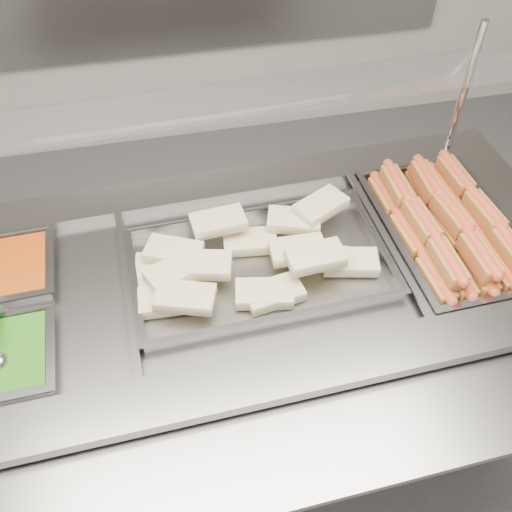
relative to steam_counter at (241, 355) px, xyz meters
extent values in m
cube|color=slate|center=(0.00, 0.00, -0.01)|extent=(1.95, 0.86, 0.93)
cube|color=gray|center=(0.01, -0.37, 0.47)|extent=(2.01, 0.20, 0.03)
cube|color=gray|center=(-0.01, 0.37, 0.47)|extent=(2.01, 0.20, 0.03)
cube|color=black|center=(0.00, 0.00, 0.34)|extent=(1.75, 0.66, 0.02)
cube|color=gray|center=(0.46, 0.01, 0.48)|extent=(0.04, 0.61, 0.01)
cube|color=gray|center=(-0.32, -0.01, 0.48)|extent=(0.04, 0.61, 0.01)
cube|color=gray|center=(0.02, -0.55, 0.43)|extent=(1.93, 0.33, 0.02)
cylinder|color=silver|center=(0.82, 0.37, 0.72)|extent=(0.03, 0.03, 0.47)
cube|color=silver|center=(-0.01, 0.22, 0.89)|extent=(1.77, 0.37, 0.09)
cube|color=brown|center=(0.54, -0.17, 0.46)|extent=(0.06, 0.16, 0.06)
cylinder|color=#B63020|center=(0.54, -0.17, 0.49)|extent=(0.04, 0.18, 0.03)
cube|color=brown|center=(0.53, 0.02, 0.46)|extent=(0.07, 0.16, 0.06)
cylinder|color=#B63020|center=(0.53, 0.02, 0.49)|extent=(0.04, 0.18, 0.03)
cube|color=brown|center=(0.53, 0.20, 0.46)|extent=(0.06, 0.16, 0.06)
cylinder|color=#B63020|center=(0.53, 0.20, 0.49)|extent=(0.04, 0.18, 0.03)
cube|color=brown|center=(0.61, -0.17, 0.46)|extent=(0.06, 0.16, 0.06)
cylinder|color=#B63020|center=(0.61, -0.17, 0.49)|extent=(0.03, 0.18, 0.03)
cube|color=brown|center=(0.60, 0.02, 0.46)|extent=(0.06, 0.16, 0.06)
cylinder|color=#B63020|center=(0.60, 0.02, 0.49)|extent=(0.04, 0.18, 0.03)
cube|color=brown|center=(0.59, 0.21, 0.46)|extent=(0.06, 0.16, 0.06)
cylinder|color=#B63020|center=(0.59, 0.21, 0.49)|extent=(0.03, 0.18, 0.03)
cube|color=brown|center=(0.67, -0.17, 0.46)|extent=(0.06, 0.16, 0.06)
cylinder|color=#B63020|center=(0.67, -0.17, 0.49)|extent=(0.03, 0.18, 0.03)
cube|color=brown|center=(0.67, 0.02, 0.46)|extent=(0.06, 0.16, 0.06)
cylinder|color=#B63020|center=(0.67, 0.02, 0.49)|extent=(0.04, 0.18, 0.03)
cube|color=brown|center=(0.66, 0.21, 0.46)|extent=(0.06, 0.16, 0.06)
cylinder|color=#B63020|center=(0.66, 0.21, 0.49)|extent=(0.04, 0.18, 0.03)
cube|color=brown|center=(0.74, -0.16, 0.46)|extent=(0.06, 0.16, 0.06)
cylinder|color=#B63020|center=(0.74, -0.16, 0.49)|extent=(0.04, 0.18, 0.03)
cube|color=brown|center=(0.74, 0.02, 0.46)|extent=(0.06, 0.16, 0.06)
cylinder|color=#B63020|center=(0.74, 0.02, 0.49)|extent=(0.03, 0.18, 0.03)
cube|color=brown|center=(0.73, 0.21, 0.46)|extent=(0.06, 0.16, 0.06)
cylinder|color=#B63020|center=(0.73, 0.21, 0.49)|extent=(0.03, 0.18, 0.03)
cube|color=brown|center=(0.57, -0.15, 0.52)|extent=(0.06, 0.16, 0.06)
cylinder|color=#B63020|center=(0.57, -0.15, 0.54)|extent=(0.04, 0.18, 0.03)
cube|color=brown|center=(0.57, 0.02, 0.52)|extent=(0.06, 0.16, 0.06)
cylinder|color=#B63020|center=(0.57, 0.02, 0.54)|extent=(0.04, 0.18, 0.03)
cube|color=brown|center=(0.56, 0.19, 0.52)|extent=(0.06, 0.16, 0.06)
cylinder|color=#B63020|center=(0.56, 0.19, 0.54)|extent=(0.04, 0.18, 0.03)
cube|color=brown|center=(0.67, -0.15, 0.52)|extent=(0.06, 0.16, 0.06)
cylinder|color=#B63020|center=(0.67, -0.15, 0.54)|extent=(0.04, 0.18, 0.03)
cube|color=brown|center=(0.67, 0.03, 0.52)|extent=(0.07, 0.17, 0.06)
cylinder|color=#B63020|center=(0.67, 0.03, 0.54)|extent=(0.05, 0.18, 0.03)
cube|color=brown|center=(0.66, 0.19, 0.52)|extent=(0.06, 0.16, 0.06)
cylinder|color=#B63020|center=(0.66, 0.19, 0.54)|extent=(0.04, 0.18, 0.03)
cube|color=brown|center=(0.77, -0.15, 0.52)|extent=(0.06, 0.16, 0.06)
cube|color=brown|center=(0.77, 0.02, 0.52)|extent=(0.07, 0.16, 0.06)
cylinder|color=#B63020|center=(0.77, 0.02, 0.54)|extent=(0.05, 0.18, 0.03)
cube|color=brown|center=(0.76, 0.20, 0.52)|extent=(0.06, 0.16, 0.06)
cylinder|color=#B63020|center=(0.76, 0.20, 0.54)|extent=(0.04, 0.18, 0.03)
cube|color=#D0BB8B|center=(0.05, -0.12, 0.48)|extent=(0.17, 0.12, 0.03)
cube|color=#D0BB8B|center=(0.05, 0.09, 0.47)|extent=(0.17, 0.11, 0.03)
cube|color=#D0BB8B|center=(0.25, -0.01, 0.47)|extent=(0.18, 0.15, 0.03)
cube|color=#D0BB8B|center=(0.08, -0.12, 0.47)|extent=(0.17, 0.12, 0.03)
cube|color=#D0BB8B|center=(-0.21, 0.05, 0.47)|extent=(0.17, 0.11, 0.03)
cube|color=#D0BB8B|center=(-0.22, -0.01, 0.47)|extent=(0.17, 0.11, 0.03)
cube|color=#D0BB8B|center=(0.32, -0.05, 0.48)|extent=(0.18, 0.12, 0.03)
cube|color=#D0BB8B|center=(-0.21, -0.08, 0.47)|extent=(0.16, 0.10, 0.03)
cube|color=#D0BB8B|center=(0.18, 0.00, 0.51)|extent=(0.16, 0.10, 0.03)
cube|color=#D0BB8B|center=(-0.18, -0.01, 0.51)|extent=(0.18, 0.15, 0.03)
cube|color=#D0BB8B|center=(-0.17, -0.11, 0.51)|extent=(0.18, 0.14, 0.03)
cube|color=#D0BB8B|center=(0.20, 0.12, 0.51)|extent=(0.18, 0.14, 0.03)
cube|color=#D0BB8B|center=(-0.10, -0.01, 0.51)|extent=(0.18, 0.13, 0.03)
cube|color=#D0BB8B|center=(-0.18, 0.07, 0.51)|extent=(0.18, 0.15, 0.03)
cube|color=#D0BB8B|center=(-0.03, 0.13, 0.54)|extent=(0.17, 0.11, 0.03)
cube|color=#D0BB8B|center=(0.21, -0.07, 0.54)|extent=(0.17, 0.10, 0.03)
cube|color=#D0BB8B|center=(0.29, 0.14, 0.54)|extent=(0.18, 0.15, 0.03)
camera|label=1|loc=(-0.18, -1.08, 1.72)|focal=40.00mm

